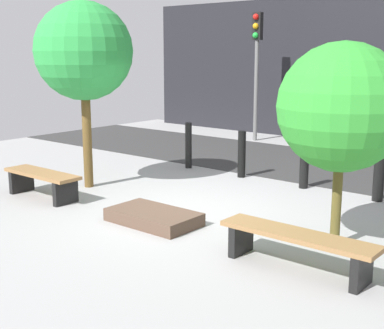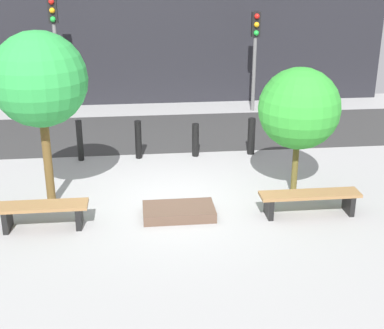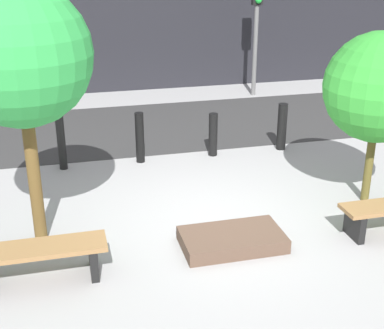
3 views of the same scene
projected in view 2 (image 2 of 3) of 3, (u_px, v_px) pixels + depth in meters
ground_plane at (176, 202)px, 11.22m from camera, size 18.00×18.00×0.00m
road_strip at (163, 132)px, 15.80m from camera, size 18.00×3.75×0.01m
building_facade at (155, 42)px, 18.55m from camera, size 16.20×0.50×4.23m
bench_left at (43, 211)px, 10.03m from camera, size 1.69×0.49×0.48m
bench_right at (310, 199)px, 10.56m from camera, size 1.99×0.45×0.47m
planter_bed at (179, 212)px, 10.57m from camera, size 1.41×0.80×0.20m
tree_behind_left_bench at (39, 80)px, 10.22m from camera, size 1.85×1.85×3.55m
tree_behind_right_bench at (299, 109)px, 11.00m from camera, size 1.70×1.70×2.74m
bollard_far_left at (80, 141)px, 13.42m from camera, size 0.15×0.15×1.04m
bollard_left at (138, 140)px, 13.57m from camera, size 0.17×0.17×0.99m
bollard_center at (195, 140)px, 13.75m from camera, size 0.18×0.18×0.87m
bollard_right at (251, 136)px, 13.88m from camera, size 0.19×0.19×0.96m
traffic_light_west at (55, 36)px, 16.57m from camera, size 0.28×0.27×3.73m
traffic_light_mid_west at (255, 43)px, 17.33m from camera, size 0.28×0.27×3.24m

